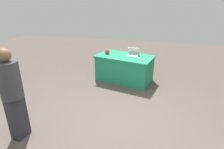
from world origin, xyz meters
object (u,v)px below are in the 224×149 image
Objects in this scene: table_foreground at (124,68)px; person_attendee_standing at (12,91)px; laptop_silver at (133,54)px; scissors_red at (141,60)px; yarn_ball at (107,52)px.

table_foreground is 1.07× the size of person_attendee_standing.
laptop_silver is 1.92× the size of scissors_red.
person_attendee_standing reaches higher than scissors_red.
laptop_silver is at bearing 179.14° from yarn_ball.
table_foreground is 9.34× the size of scissors_red.
yarn_ball is at bearing -132.75° from scissors_red.
scissors_red is at bearing -28.94° from person_attendee_standing.
person_attendee_standing is 4.54× the size of laptop_silver.
yarn_ball is at bearing -8.20° from table_foreground.
person_attendee_standing is at bearing 67.21° from laptop_silver.
laptop_silver reaches higher than yarn_ball.
table_foreground is at bearing 171.80° from yarn_ball.
laptop_silver reaches higher than table_foreground.
person_attendee_standing is at bearing 73.74° from yarn_ball.
laptop_silver is at bearing -163.00° from table_foreground.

